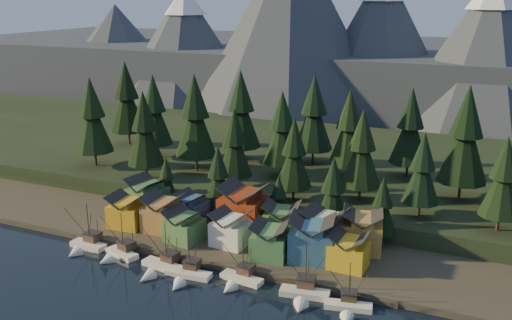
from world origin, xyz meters
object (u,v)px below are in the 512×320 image
at_px(boat_4, 239,274).
at_px(boat_5, 304,288).
at_px(house_back_1, 191,207).
at_px(boat_6, 348,302).
at_px(boat_1, 118,248).
at_px(boat_2, 161,262).
at_px(boat_3, 186,270).
at_px(house_back_0, 148,195).
at_px(house_front_0, 127,210).
at_px(house_front_1, 163,212).
at_px(boat_0, 85,240).

distance_m(boat_4, boat_5, 14.54).
distance_m(boat_4, house_back_1, 32.26).
xyz_separation_m(boat_5, boat_6, (9.28, -1.05, -0.41)).
bearing_deg(boat_1, boat_2, 8.01).
distance_m(boat_3, house_back_0, 36.91).
distance_m(boat_5, house_back_1, 44.31).
xyz_separation_m(boat_6, house_front_0, (-61.20, 14.46, 3.95)).
bearing_deg(house_front_1, boat_1, -103.36).
bearing_deg(boat_4, house_front_0, 168.78).
bearing_deg(boat_3, boat_5, 1.03).
height_order(boat_0, house_front_0, boat_0).
bearing_deg(house_front_0, house_back_1, 27.83).
bearing_deg(boat_3, house_back_1, 113.34).
height_order(boat_2, boat_6, boat_2).
relative_size(boat_1, house_back_1, 1.43).
relative_size(boat_1, boat_3, 1.02).
relative_size(boat_2, house_back_1, 1.53).
relative_size(boat_2, house_back_0, 1.18).
distance_m(house_front_0, house_back_1, 16.07).
xyz_separation_m(boat_6, house_back_0, (-61.52, 23.93, 4.75)).
distance_m(boat_4, house_front_1, 31.44).
bearing_deg(boat_4, house_back_0, 157.14).
bearing_deg(boat_3, house_front_0, 144.90).
distance_m(boat_2, boat_4, 18.10).
xyz_separation_m(boat_0, house_front_1, (12.80, 14.40, 3.88)).
relative_size(boat_1, house_front_0, 1.29).
relative_size(boat_2, house_front_1, 1.34).
xyz_separation_m(house_front_1, house_back_1, (3.83, 7.09, -0.65)).
bearing_deg(boat_4, house_back_1, 145.75).
distance_m(boat_2, house_back_1, 24.51).
bearing_deg(boat_6, boat_2, 169.46).
height_order(boat_2, house_front_0, boat_2).
distance_m(house_back_0, house_back_1, 13.97).
distance_m(boat_0, boat_6, 64.26).
bearing_deg(boat_4, boat_6, 4.08).
bearing_deg(boat_3, boat_4, 10.09).
relative_size(boat_4, house_back_1, 1.37).
distance_m(boat_1, boat_2, 12.75).
distance_m(house_front_1, house_back_1, 8.08).
bearing_deg(boat_2, boat_5, 11.05).
distance_m(boat_2, house_front_1, 19.53).
bearing_deg(house_back_1, house_front_0, -139.74).
bearing_deg(boat_5, house_back_1, 141.29).
xyz_separation_m(boat_6, house_back_1, (-47.61, 23.04, 3.74)).
xyz_separation_m(boat_0, boat_3, (29.28, -2.82, -0.43)).
bearing_deg(boat_3, house_front_1, 129.59).
distance_m(boat_6, house_front_0, 63.00).
bearing_deg(boat_3, house_back_0, 132.35).
relative_size(boat_1, boat_2, 0.94).
bearing_deg(boat_0, house_back_1, 55.60).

